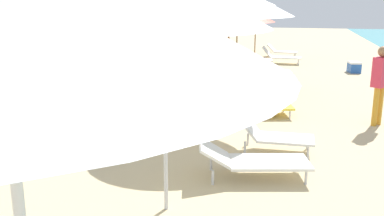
{
  "coord_description": "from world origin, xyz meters",
  "views": [
    {
      "loc": [
        0.9,
        2.28,
        2.58
      ],
      "look_at": [
        -0.27,
        7.9,
        1.12
      ],
      "focal_mm": 41.32,
      "sensor_mm": 36.0,
      "label": 1
    }
  ],
  "objects_px": {
    "lounger_fourth_shoreside": "(256,104)",
    "cooler_box": "(354,67)",
    "lounger_farthest_shoreside": "(281,51)",
    "person_walking_near": "(381,78)",
    "lounger_third_shoreside": "(253,160)",
    "lounger_fifth_shoreside": "(266,77)",
    "umbrella_fifth": "(229,11)",
    "lounger_sixth_shoreside": "(252,59)",
    "lounger_fourth_inland": "(275,135)",
    "umbrella_farthest": "(256,6)",
    "person_walking_mid": "(204,32)",
    "lounger_farthest_inland": "(280,56)",
    "lounger_sixth_inland": "(266,70)"
  },
  "relations": [
    {
      "from": "lounger_fourth_shoreside",
      "to": "cooler_box",
      "type": "distance_m",
      "value": 7.04
    },
    {
      "from": "lounger_farthest_shoreside",
      "to": "person_walking_near",
      "type": "bearing_deg",
      "value": -71.82
    },
    {
      "from": "lounger_third_shoreside",
      "to": "cooler_box",
      "type": "relative_size",
      "value": 2.98
    },
    {
      "from": "lounger_fourth_shoreside",
      "to": "lounger_fifth_shoreside",
      "type": "relative_size",
      "value": 1.17
    },
    {
      "from": "umbrella_fifth",
      "to": "lounger_sixth_shoreside",
      "type": "relative_size",
      "value": 1.71
    },
    {
      "from": "lounger_fourth_inland",
      "to": "umbrella_farthest",
      "type": "distance_m",
      "value": 11.68
    },
    {
      "from": "lounger_third_shoreside",
      "to": "lounger_farthest_shoreside",
      "type": "xyz_separation_m",
      "value": [
        0.25,
        13.57,
        -0.03
      ]
    },
    {
      "from": "lounger_third_shoreside",
      "to": "person_walking_mid",
      "type": "distance_m",
      "value": 14.07
    },
    {
      "from": "umbrella_fifth",
      "to": "lounger_farthest_inland",
      "type": "bearing_deg",
      "value": 77.28
    },
    {
      "from": "cooler_box",
      "to": "lounger_farthest_shoreside",
      "type": "bearing_deg",
      "value": 124.12
    },
    {
      "from": "lounger_fourth_shoreside",
      "to": "lounger_farthest_inland",
      "type": "height_order",
      "value": "lounger_farthest_inland"
    },
    {
      "from": "person_walking_near",
      "to": "person_walking_mid",
      "type": "height_order",
      "value": "person_walking_near"
    },
    {
      "from": "umbrella_farthest",
      "to": "lounger_third_shoreside",
      "type": "bearing_deg",
      "value": -86.17
    },
    {
      "from": "lounger_fourth_inland",
      "to": "lounger_farthest_shoreside",
      "type": "relative_size",
      "value": 0.9
    },
    {
      "from": "lounger_fifth_shoreside",
      "to": "lounger_farthest_inland",
      "type": "relative_size",
      "value": 0.92
    },
    {
      "from": "lounger_fifth_shoreside",
      "to": "lounger_farthest_shoreside",
      "type": "bearing_deg",
      "value": 77.69
    },
    {
      "from": "lounger_farthest_inland",
      "to": "umbrella_farthest",
      "type": "bearing_deg",
      "value": 134.84
    },
    {
      "from": "lounger_fourth_inland",
      "to": "cooler_box",
      "type": "distance_m",
      "value": 9.04
    },
    {
      "from": "umbrella_fifth",
      "to": "person_walking_near",
      "type": "xyz_separation_m",
      "value": [
        3.38,
        -2.41,
        -1.21
      ]
    },
    {
      "from": "umbrella_farthest",
      "to": "lounger_farthest_shoreside",
      "type": "xyz_separation_m",
      "value": [
        1.1,
        0.92,
        -1.94
      ]
    },
    {
      "from": "lounger_fourth_shoreside",
      "to": "lounger_fourth_inland",
      "type": "xyz_separation_m",
      "value": [
        0.46,
        -2.29,
        0.04
      ]
    },
    {
      "from": "umbrella_fifth",
      "to": "lounger_fifth_shoreside",
      "type": "bearing_deg",
      "value": 47.77
    },
    {
      "from": "lounger_third_shoreside",
      "to": "person_walking_near",
      "type": "xyz_separation_m",
      "value": [
        2.29,
        3.23,
        0.71
      ]
    },
    {
      "from": "cooler_box",
      "to": "lounger_sixth_shoreside",
      "type": "bearing_deg",
      "value": 174.52
    },
    {
      "from": "lounger_fourth_shoreside",
      "to": "lounger_farthest_shoreside",
      "type": "distance_m",
      "value": 10.11
    },
    {
      "from": "lounger_third_shoreside",
      "to": "lounger_fifth_shoreside",
      "type": "bearing_deg",
      "value": 79.03
    },
    {
      "from": "lounger_sixth_shoreside",
      "to": "person_walking_near",
      "type": "xyz_separation_m",
      "value": [
        3.05,
        -6.98,
        0.65
      ]
    },
    {
      "from": "person_walking_mid",
      "to": "lounger_farthest_shoreside",
      "type": "bearing_deg",
      "value": 65.65
    },
    {
      "from": "lounger_fourth_inland",
      "to": "lounger_fourth_shoreside",
      "type": "bearing_deg",
      "value": 102.25
    },
    {
      "from": "lounger_sixth_inland",
      "to": "person_walking_near",
      "type": "xyz_separation_m",
      "value": [
        2.47,
        -4.86,
        0.7
      ]
    },
    {
      "from": "lounger_sixth_shoreside",
      "to": "umbrella_fifth",
      "type": "bearing_deg",
      "value": -100.86
    },
    {
      "from": "lounger_fifth_shoreside",
      "to": "lounger_sixth_shoreside",
      "type": "relative_size",
      "value": 0.96
    },
    {
      "from": "lounger_fourth_shoreside",
      "to": "person_walking_near",
      "type": "relative_size",
      "value": 1.02
    },
    {
      "from": "lounger_farthest_shoreside",
      "to": "person_walking_near",
      "type": "height_order",
      "value": "person_walking_near"
    },
    {
      "from": "lounger_farthest_inland",
      "to": "lounger_third_shoreside",
      "type": "bearing_deg",
      "value": -88.23
    },
    {
      "from": "lounger_third_shoreside",
      "to": "lounger_farthest_shoreside",
      "type": "bearing_deg",
      "value": 77.02
    },
    {
      "from": "lounger_farthest_shoreside",
      "to": "lounger_farthest_inland",
      "type": "xyz_separation_m",
      "value": [
        -0.03,
        -2.12,
        0.05
      ]
    },
    {
      "from": "lounger_fourth_inland",
      "to": "lounger_farthest_shoreside",
      "type": "distance_m",
      "value": 12.39
    },
    {
      "from": "umbrella_farthest",
      "to": "person_walking_mid",
      "type": "xyz_separation_m",
      "value": [
        -2.35,
        1.04,
        -1.21
      ]
    },
    {
      "from": "umbrella_farthest",
      "to": "umbrella_fifth",
      "type": "bearing_deg",
      "value": -91.97
    },
    {
      "from": "lounger_third_shoreside",
      "to": "person_walking_near",
      "type": "height_order",
      "value": "person_walking_near"
    },
    {
      "from": "lounger_sixth_inland",
      "to": "umbrella_farthest",
      "type": "xyz_separation_m",
      "value": [
        -0.66,
        4.56,
        1.91
      ]
    },
    {
      "from": "lounger_sixth_shoreside",
      "to": "lounger_sixth_inland",
      "type": "height_order",
      "value": "lounger_sixth_inland"
    },
    {
      "from": "lounger_third_shoreside",
      "to": "umbrella_fifth",
      "type": "distance_m",
      "value": 6.05
    },
    {
      "from": "lounger_fourth_shoreside",
      "to": "lounger_sixth_shoreside",
      "type": "xyz_separation_m",
      "value": [
        -0.58,
        6.74,
        0.08
      ]
    },
    {
      "from": "lounger_sixth_shoreside",
      "to": "lounger_farthest_shoreside",
      "type": "distance_m",
      "value": 3.51
    },
    {
      "from": "person_walking_mid",
      "to": "lounger_sixth_shoreside",
      "type": "bearing_deg",
      "value": 12.62
    },
    {
      "from": "umbrella_fifth",
      "to": "person_walking_mid",
      "type": "relative_size",
      "value": 1.56
    },
    {
      "from": "lounger_fourth_shoreside",
      "to": "lounger_fourth_inland",
      "type": "relative_size",
      "value": 1.34
    },
    {
      "from": "umbrella_fifth",
      "to": "cooler_box",
      "type": "distance_m",
      "value": 6.06
    }
  ]
}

